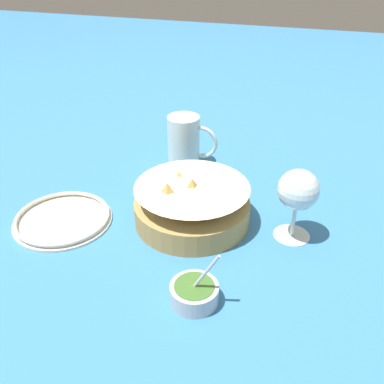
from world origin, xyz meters
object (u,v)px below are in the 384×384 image
Objects in this scene: food_basket at (192,204)px; beer_mug at (185,143)px; sauce_cup at (194,292)px; side_plate at (63,219)px; wine_glass at (298,192)px.

beer_mug is (-0.09, 0.22, 0.02)m from food_basket.
sauce_cup is 0.33m from side_plate.
beer_mug is at bearing 143.10° from wine_glass.
beer_mug is at bearing 111.97° from food_basket.
side_plate is at bearing -116.23° from beer_mug.
food_basket is 1.17× the size of side_plate.
sauce_cup is 0.45m from beer_mug.
food_basket is 0.25m from side_plate.
wine_glass reaches higher than food_basket.
wine_glass is at bearing 12.01° from side_plate.
wine_glass is (0.19, 0.01, 0.06)m from food_basket.
sauce_cup is (0.07, -0.20, -0.02)m from food_basket.
beer_mug is 0.34m from side_plate.
wine_glass is 1.13× the size of beer_mug.
food_basket reaches higher than side_plate.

